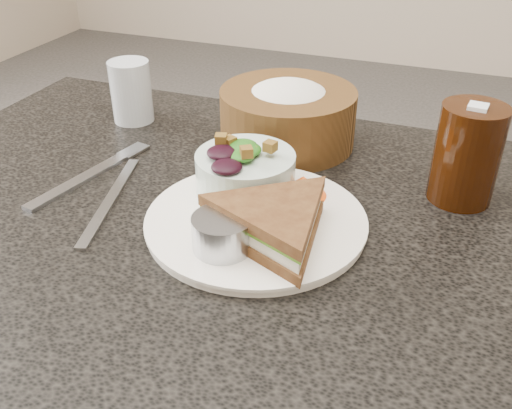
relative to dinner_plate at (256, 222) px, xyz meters
The scene contains 10 objects.
dinner_plate is the anchor object (origin of this frame).
sandwich 0.06m from the dinner_plate, 45.40° to the right, with size 0.18×0.18×0.05m, color brown, non-canonical shape.
salad_bowl 0.08m from the dinner_plate, 123.06° to the left, with size 0.13×0.13×0.07m, color silver, non-canonical shape.
dressing_ramekin 0.08m from the dinner_plate, 100.19° to the right, with size 0.07×0.07×0.04m, color #A4A8B0.
orange_wedge 0.08m from the dinner_plate, 61.96° to the left, with size 0.06×0.06×0.03m, color #FF530E.
fork 0.26m from the dinner_plate, behind, with size 0.02×0.19×0.01m, color #ACB0B8.
knife 0.20m from the dinner_plate, behind, with size 0.01×0.22×0.00m, color #A3A5A7.
bread_basket 0.24m from the dinner_plate, 99.02° to the left, with size 0.20×0.20×0.12m, color brown, non-canonical shape.
cola_glass 0.28m from the dinner_plate, 34.67° to the left, with size 0.08×0.08×0.14m, color black, non-canonical shape.
water_glass 0.38m from the dinner_plate, 143.66° to the left, with size 0.07×0.07×0.10m, color silver.
Camera 1 is at (0.25, -0.54, 1.14)m, focal length 40.00 mm.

